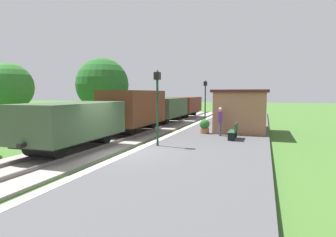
# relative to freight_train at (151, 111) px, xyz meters

# --- Properties ---
(ground_plane) EXTENTS (160.00, 160.00, 0.00)m
(ground_plane) POSITION_rel_freight_train_xyz_m (2.40, -9.50, -1.48)
(ground_plane) COLOR #3D6628
(platform_slab) EXTENTS (6.00, 60.00, 0.25)m
(platform_slab) POSITION_rel_freight_train_xyz_m (5.60, -9.50, -1.36)
(platform_slab) COLOR #4C4C4F
(platform_slab) RESTS_ON ground
(platform_edge_stripe) EXTENTS (0.36, 60.00, 0.01)m
(platform_edge_stripe) POSITION_rel_freight_train_xyz_m (2.80, -9.50, -1.23)
(platform_edge_stripe) COLOR silver
(platform_edge_stripe) RESTS_ON platform_slab
(track_ballast) EXTENTS (3.80, 60.00, 0.12)m
(track_ballast) POSITION_rel_freight_train_xyz_m (-0.00, -9.50, -1.42)
(track_ballast) COLOR gray
(track_ballast) RESTS_ON ground
(rail_near) EXTENTS (0.07, 60.00, 0.14)m
(rail_near) POSITION_rel_freight_train_xyz_m (0.72, -9.50, -1.29)
(rail_near) COLOR slate
(rail_near) RESTS_ON track_ballast
(rail_far) EXTENTS (0.07, 60.00, 0.14)m
(rail_far) POSITION_rel_freight_train_xyz_m (-0.72, -9.50, -1.29)
(rail_far) COLOR slate
(rail_far) RESTS_ON track_ballast
(freight_train) EXTENTS (2.50, 26.00, 2.72)m
(freight_train) POSITION_rel_freight_train_xyz_m (0.00, 0.00, 0.00)
(freight_train) COLOR #384C33
(freight_train) RESTS_ON rail_near
(station_hut) EXTENTS (3.50, 5.80, 2.78)m
(station_hut) POSITION_rel_freight_train_xyz_m (6.80, 0.10, 0.17)
(station_hut) COLOR #9E6B4C
(station_hut) RESTS_ON platform_slab
(bench_near_hut) EXTENTS (0.42, 1.50, 0.91)m
(bench_near_hut) POSITION_rel_freight_train_xyz_m (6.70, -4.40, -0.76)
(bench_near_hut) COLOR #1E4C2D
(bench_near_hut) RESTS_ON platform_slab
(person_waiting) EXTENTS (0.30, 0.41, 1.71)m
(person_waiting) POSITION_rel_freight_train_xyz_m (5.77, -3.22, -0.30)
(person_waiting) COLOR #474C66
(person_waiting) RESTS_ON platform_slab
(potted_planter) EXTENTS (0.64, 0.64, 0.92)m
(potted_planter) POSITION_rel_freight_train_xyz_m (4.69, -2.55, -0.76)
(potted_planter) COLOR #9E6642
(potted_planter) RESTS_ON platform_slab
(lamp_post_near) EXTENTS (0.28, 0.28, 3.70)m
(lamp_post_near) POSITION_rel_freight_train_xyz_m (3.37, -7.61, 1.32)
(lamp_post_near) COLOR #193823
(lamp_post_near) RESTS_ON platform_slab
(lamp_post_far) EXTENTS (0.28, 0.28, 3.70)m
(lamp_post_far) POSITION_rel_freight_train_xyz_m (3.37, 4.32, 1.32)
(lamp_post_far) COLOR #193823
(lamp_post_far) RESTS_ON platform_slab
(tree_trackside_mid) EXTENTS (3.06, 3.06, 4.72)m
(tree_trackside_mid) POSITION_rel_freight_train_xyz_m (-7.18, -6.33, 1.70)
(tree_trackside_mid) COLOR #4C3823
(tree_trackside_mid) RESTS_ON ground
(tree_trackside_far) EXTENTS (4.71, 4.71, 5.94)m
(tree_trackside_far) POSITION_rel_freight_train_xyz_m (-5.63, 2.38, 2.10)
(tree_trackside_far) COLOR #4C3823
(tree_trackside_far) RESTS_ON ground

